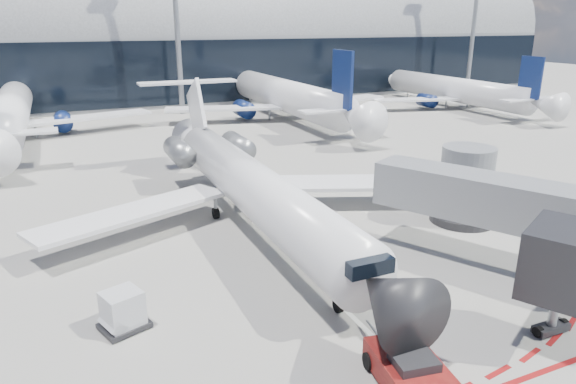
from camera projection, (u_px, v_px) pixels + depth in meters
name	position (u px, v px, depth m)	size (l,w,h in m)	color
ground	(298.00, 264.00, 26.77)	(260.00, 260.00, 0.00)	gray
apron_centerline	(282.00, 249.00, 28.50)	(0.25, 40.00, 0.01)	silver
terminal_building	(123.00, 45.00, 80.38)	(150.00, 24.15, 24.00)	#9C9FA2
jet_bridge	(490.00, 202.00, 26.99)	(10.03, 15.20, 4.90)	gray
light_mast_centre	(176.00, 17.00, 66.35)	(0.70, 0.70, 25.00)	gray
light_mast_east	(475.00, 18.00, 85.65)	(0.70, 0.70, 25.00)	gray
regional_jet	(247.00, 182.00, 31.47)	(25.65, 31.63, 7.92)	white
pushback_tug	(409.00, 370.00, 17.69)	(2.64, 5.29, 1.35)	#5A0C0D
uld_container	(123.00, 311.00, 20.85)	(2.20, 2.03, 1.68)	black
bg_airliner_1	(5.00, 86.00, 54.12)	(34.50, 36.53, 11.16)	white
bg_airliner_2	(283.00, 72.00, 65.80)	(35.93, 38.05, 11.63)	white
bg_airliner_3	(456.00, 72.00, 74.32)	(30.97, 32.80, 10.02)	white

